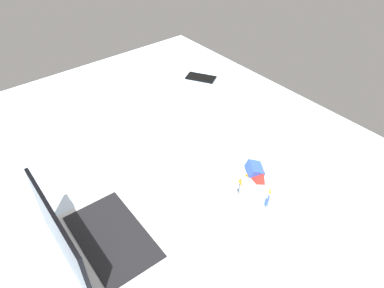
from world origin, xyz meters
The scene contains 4 objects.
bed_mattress centered at (0.00, 0.00, 9.00)cm, with size 180.00×140.00×18.00cm, color silver.
laptop centered at (-14.53, 38.86, 22.41)cm, with size 33.56×23.81×23.00cm.
snack_cup centered at (-28.78, -7.43, 24.12)cm, with size 10.53×10.40×14.14cm.
cell_phone centered at (41.75, -45.22, 18.40)cm, with size 6.80×14.00×0.80cm, color black.
Camera 1 is at (-75.90, 55.17, 102.99)cm, focal length 33.50 mm.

